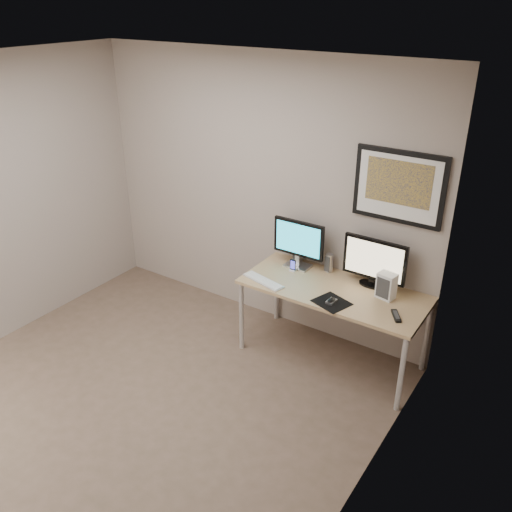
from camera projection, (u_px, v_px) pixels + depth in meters
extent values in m
plane|color=brown|center=(146.00, 400.00, 4.46)|extent=(3.60, 3.60, 0.00)
plane|color=white|center=(108.00, 70.00, 3.32)|extent=(3.60, 3.60, 0.00)
plane|color=gray|center=(259.00, 193.00, 5.16)|extent=(3.60, 0.00, 3.60)
plane|color=gray|center=(363.00, 339.00, 3.00)|extent=(0.00, 3.40, 3.40)
cube|color=#9B7E4B|center=(334.00, 290.00, 4.66)|extent=(1.60, 0.70, 0.03)
cylinder|color=silver|center=(241.00, 316.00, 4.97)|extent=(0.04, 0.04, 0.70)
cylinder|color=silver|center=(277.00, 288.00, 5.43)|extent=(0.04, 0.04, 0.70)
cylinder|color=silver|center=(401.00, 374.00, 4.21)|extent=(0.04, 0.04, 0.70)
cylinder|color=silver|center=(426.00, 336.00, 4.68)|extent=(0.04, 0.04, 0.70)
cube|color=black|center=(399.00, 187.00, 4.34)|extent=(0.75, 0.03, 0.60)
cube|color=silver|center=(398.00, 188.00, 4.33)|extent=(0.67, 0.00, 0.52)
cube|color=yellow|center=(399.00, 183.00, 4.31)|extent=(0.54, 0.00, 0.36)
cube|color=#B4B5BA|center=(298.00, 266.00, 5.03)|extent=(0.23, 0.16, 0.02)
cube|color=#B4B5BA|center=(298.00, 260.00, 5.00)|extent=(0.04, 0.04, 0.10)
cube|color=black|center=(299.00, 238.00, 4.91)|extent=(0.50, 0.03, 0.34)
cube|color=teal|center=(298.00, 239.00, 4.89)|extent=(0.44, 0.01, 0.28)
cube|color=black|center=(372.00, 285.00, 4.70)|extent=(0.24, 0.13, 0.02)
cube|color=black|center=(372.00, 281.00, 4.68)|extent=(0.05, 0.04, 0.05)
cube|color=black|center=(375.00, 259.00, 4.59)|extent=(0.56, 0.04, 0.37)
cube|color=beige|center=(374.00, 260.00, 4.58)|extent=(0.51, 0.01, 0.31)
cylinder|color=#B4B5BA|center=(299.00, 251.00, 5.09)|extent=(0.10, 0.10, 0.20)
cylinder|color=#B4B5BA|center=(329.00, 263.00, 4.91)|extent=(0.08, 0.08, 0.17)
cube|color=black|center=(293.00, 265.00, 4.92)|extent=(0.06, 0.06, 0.12)
cube|color=silver|center=(263.00, 281.00, 4.77)|extent=(0.44, 0.21, 0.01)
cube|color=black|center=(332.00, 302.00, 4.45)|extent=(0.33, 0.31, 0.00)
ellipsoid|color=black|center=(331.00, 301.00, 4.44)|extent=(0.06, 0.10, 0.03)
cube|color=black|center=(396.00, 316.00, 4.25)|extent=(0.14, 0.17, 0.02)
cube|color=silver|center=(386.00, 286.00, 4.47)|extent=(0.16, 0.13, 0.22)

